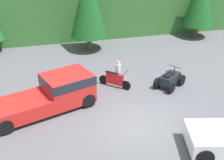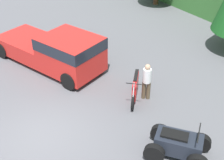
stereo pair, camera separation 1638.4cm
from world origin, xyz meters
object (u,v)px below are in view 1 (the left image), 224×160
(dirt_bike, at_px, (115,80))
(rider_person, at_px, (118,72))
(pickup_truck_red, at_px, (53,93))
(quad_atv, at_px, (170,80))

(dirt_bike, xyz_separation_m, rider_person, (0.31, 0.33, 0.39))
(pickup_truck_red, bearing_deg, dirt_bike, 3.18)
(dirt_bike, height_order, quad_atv, quad_atv)
(quad_atv, bearing_deg, pickup_truck_red, 149.16)
(pickup_truck_red, relative_size, rider_person, 3.75)
(pickup_truck_red, distance_m, dirt_bike, 4.28)
(rider_person, bearing_deg, quad_atv, 22.25)
(pickup_truck_red, height_order, quad_atv, pickup_truck_red)
(pickup_truck_red, relative_size, quad_atv, 2.59)
(rider_person, bearing_deg, dirt_bike, -89.93)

